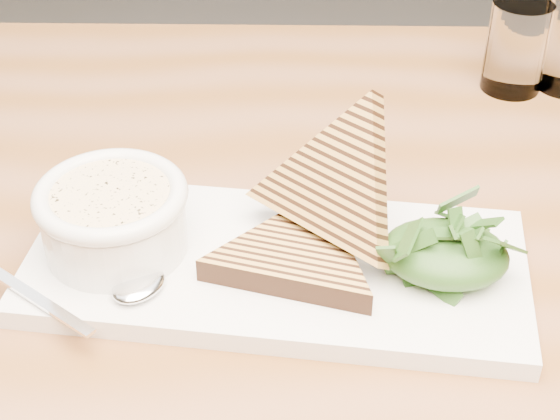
# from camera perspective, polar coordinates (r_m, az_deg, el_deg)

# --- Properties ---
(table_top) EXTENTS (1.37, 1.01, 0.04)m
(table_top) POSITION_cam_1_polar(r_m,az_deg,el_deg) (0.75, 8.44, -3.10)
(table_top) COLOR brown
(table_top) RESTS_ON ground
(table_leg_bl) EXTENTS (0.06, 0.06, 0.72)m
(table_leg_bl) POSITION_cam_1_polar(r_m,az_deg,el_deg) (1.40, -16.98, -2.91)
(table_leg_bl) COLOR brown
(table_leg_bl) RESTS_ON ground
(platter) EXTENTS (0.40, 0.19, 0.02)m
(platter) POSITION_cam_1_polar(r_m,az_deg,el_deg) (0.69, -0.26, -3.76)
(platter) COLOR white
(platter) RESTS_ON table_top
(soup_bowl) EXTENTS (0.11, 0.11, 0.04)m
(soup_bowl) POSITION_cam_1_polar(r_m,az_deg,el_deg) (0.69, -10.94, -0.99)
(soup_bowl) COLOR white
(soup_bowl) RESTS_ON platter
(soup) EXTENTS (0.10, 0.10, 0.01)m
(soup) POSITION_cam_1_polar(r_m,az_deg,el_deg) (0.67, -11.21, 0.85)
(soup) COLOR beige
(soup) RESTS_ON soup_bowl
(bowl_rim) EXTENTS (0.12, 0.12, 0.01)m
(bowl_rim) POSITION_cam_1_polar(r_m,az_deg,el_deg) (0.67, -11.23, 0.99)
(bowl_rim) COLOR white
(bowl_rim) RESTS_ON soup_bowl
(sandwich_flat) EXTENTS (0.18, 0.18, 0.02)m
(sandwich_flat) POSITION_cam_1_polar(r_m,az_deg,el_deg) (0.67, 1.11, -3.04)
(sandwich_flat) COLOR #C08D41
(sandwich_flat) RESTS_ON platter
(sandwich_lean) EXTENTS (0.22, 0.22, 0.18)m
(sandwich_lean) POSITION_cam_1_polar(r_m,az_deg,el_deg) (0.67, 3.68, 1.65)
(sandwich_lean) COLOR #C08D41
(sandwich_lean) RESTS_ON sandwich_flat
(salad_base) EXTENTS (0.10, 0.08, 0.04)m
(salad_base) POSITION_cam_1_polar(r_m,az_deg,el_deg) (0.67, 10.92, -2.87)
(salad_base) COLOR #113410
(salad_base) RESTS_ON platter
(arugula_pile) EXTENTS (0.11, 0.10, 0.05)m
(arugula_pile) POSITION_cam_1_polar(r_m,az_deg,el_deg) (0.66, 11.00, -2.32)
(arugula_pile) COLOR #3D6725
(arugula_pile) RESTS_ON platter
(spoon_bowl) EXTENTS (0.05, 0.06, 0.01)m
(spoon_bowl) POSITION_cam_1_polar(r_m,az_deg,el_deg) (0.65, -9.38, -4.95)
(spoon_bowl) COLOR silver
(spoon_bowl) RESTS_ON platter
(spoon_handle) EXTENTS (0.10, 0.06, 0.00)m
(spoon_handle) POSITION_cam_1_polar(r_m,az_deg,el_deg) (0.66, -15.73, -5.78)
(spoon_handle) COLOR silver
(spoon_handle) RESTS_ON platter
(glass_near) EXTENTS (0.06, 0.06, 0.10)m
(glass_near) POSITION_cam_1_polar(r_m,az_deg,el_deg) (0.96, 15.45, 10.44)
(glass_near) COLOR white
(glass_near) RESTS_ON table_top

